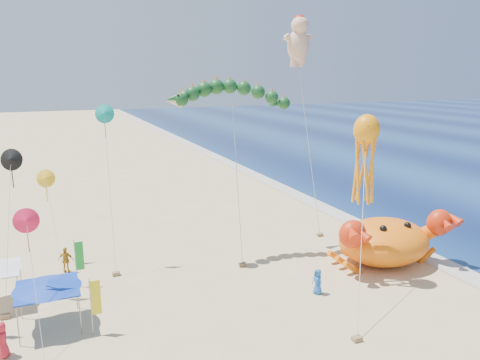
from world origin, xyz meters
name	(u,v)px	position (x,y,z in m)	size (l,w,h in m)	color
ground	(278,276)	(0.00, 0.00, 0.00)	(320.00, 320.00, 0.00)	#D1B784
foam_strip	(415,251)	(12.00, 0.00, 0.01)	(320.00, 320.00, 0.00)	silver
crab_inflatable	(385,240)	(8.15, -0.94, 1.78)	(9.22, 5.92, 4.04)	orange
dragon_kite	(231,98)	(-1.44, 5.07, 11.77)	(9.38, 3.74, 12.81)	#113F1A
cherub_kite	(299,40)	(6.13, 8.85, 16.18)	(2.04, 4.03, 18.19)	#F4B995
octopus_kite	(365,153)	(4.65, -2.57, 8.64)	(5.65, 7.04, 11.06)	orange
canopy_blue	(47,285)	(-14.46, -0.97, 2.44)	(3.54, 3.54, 2.71)	gray
feather_flags	(38,282)	(-14.93, 0.67, 2.01)	(6.16, 6.39, 3.20)	gray
beachgoers	(69,297)	(-13.40, 0.40, 0.89)	(29.05, 13.34, 1.84)	#A91B39
small_kites	(27,186)	(-15.16, 3.72, 6.94)	(12.25, 13.13, 11.53)	black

